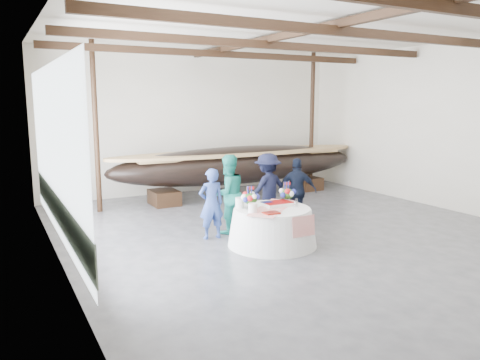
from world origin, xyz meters
TOP-DOWN VIEW (x-y plane):
  - floor at (0.00, 0.00)m, footprint 10.00×12.00m
  - wall_back at (0.00, 6.00)m, footprint 10.00×0.02m
  - wall_left at (-5.00, 0.00)m, footprint 0.02×12.00m
  - wall_right at (5.00, 0.00)m, footprint 0.02×12.00m
  - ceiling at (0.00, 0.00)m, footprint 10.00×12.00m
  - pavilion_structure at (0.00, 0.77)m, footprint 9.80×11.76m
  - open_bay at (-4.95, 1.00)m, footprint 0.03×7.00m
  - longboat_display at (0.83, 4.41)m, footprint 8.38×1.68m
  - banquet_table at (-0.99, -0.31)m, footprint 1.83×1.83m
  - tabletop_items at (-1.00, -0.15)m, footprint 1.64×1.52m
  - guest_woman_blue at (-1.89, 0.71)m, footprint 0.58×0.40m
  - guest_woman_teal at (-1.37, 0.97)m, footprint 0.93×0.76m
  - guest_man_left at (-0.17, 1.21)m, footprint 1.19×0.79m
  - guest_man_right at (0.49, 0.93)m, footprint 0.99×0.85m

SIDE VIEW (x-z plane):
  - floor at x=0.00m, z-range -0.01..0.01m
  - banquet_table at x=-0.99m, z-range 0.00..0.79m
  - guest_woman_blue at x=-1.89m, z-range 0.00..1.54m
  - guest_man_right at x=0.49m, z-range 0.00..1.59m
  - guest_man_left at x=-0.17m, z-range 0.00..1.72m
  - guest_woman_teal at x=-1.37m, z-range 0.00..1.78m
  - tabletop_items at x=-1.00m, z-range 0.73..1.13m
  - longboat_display at x=0.83m, z-range 0.22..1.79m
  - open_bay at x=-4.95m, z-range 0.23..3.43m
  - wall_back at x=0.00m, z-range 0.00..4.50m
  - wall_left at x=-5.00m, z-range 0.00..4.50m
  - wall_right at x=5.00m, z-range 0.00..4.50m
  - pavilion_structure at x=0.00m, z-range 1.75..6.25m
  - ceiling at x=0.00m, z-range 4.50..4.50m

